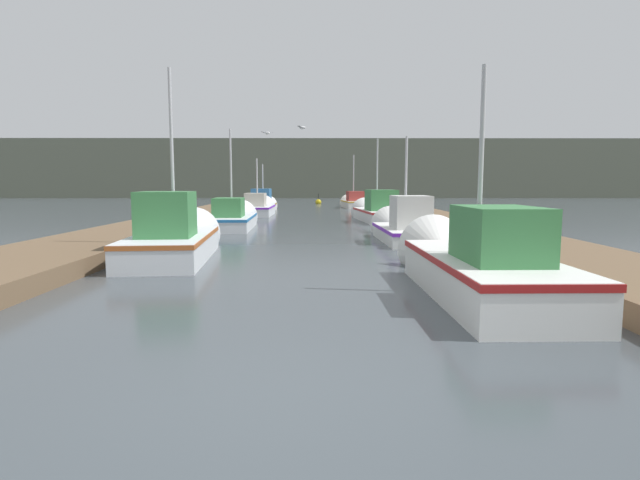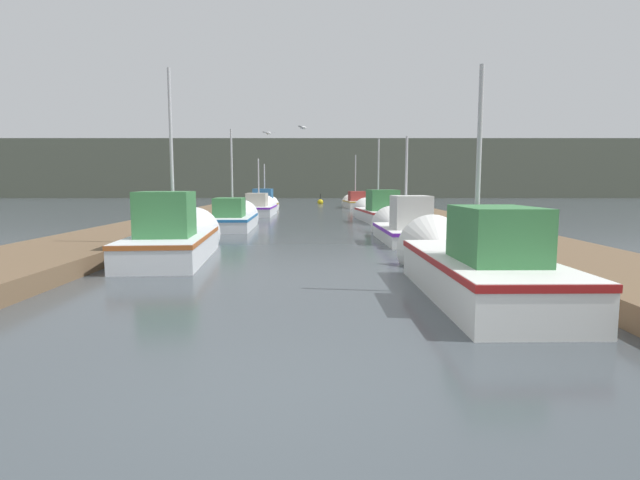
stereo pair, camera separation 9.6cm
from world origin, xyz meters
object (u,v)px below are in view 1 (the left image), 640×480
(fishing_boat_5, at_px, (258,208))
(seagull_lead, at_px, (268,133))
(seagull_1, at_px, (302,128))
(mooring_piling_0, at_px, (262,199))
(fishing_boat_6, at_px, (263,204))
(channel_buoy, at_px, (318,202))
(fishing_boat_1, at_px, (177,237))
(mooring_piling_1, at_px, (428,217))
(fishing_boat_0, at_px, (470,262))
(fishing_boat_4, at_px, (376,211))
(fishing_boat_3, at_px, (233,218))
(fishing_boat_2, at_px, (403,227))
(fishing_boat_7, at_px, (353,202))

(fishing_boat_5, xyz_separation_m, seagull_lead, (1.41, -8.26, 3.56))
(seagull_1, bearing_deg, mooring_piling_0, -134.86)
(fishing_boat_6, xyz_separation_m, channel_buoy, (3.76, 11.50, -0.29))
(fishing_boat_1, bearing_deg, mooring_piling_1, 27.30)
(fishing_boat_0, bearing_deg, fishing_boat_5, 105.60)
(fishing_boat_0, xyz_separation_m, seagull_1, (-3.28, 11.63, 3.59))
(fishing_boat_0, bearing_deg, fishing_boat_4, 88.24)
(fishing_boat_3, height_order, seagull_lead, fishing_boat_3)
(fishing_boat_6, relative_size, channel_buoy, 4.86)
(fishing_boat_1, distance_m, fishing_boat_6, 21.11)
(fishing_boat_2, xyz_separation_m, fishing_boat_7, (-0.09, 21.74, 0.02))
(seagull_lead, bearing_deg, fishing_boat_5, -116.86)
(fishing_boat_7, bearing_deg, mooring_piling_1, -92.10)
(fishing_boat_3, distance_m, fishing_boat_6, 12.67)
(fishing_boat_2, bearing_deg, fishing_boat_3, 142.50)
(fishing_boat_2, bearing_deg, mooring_piling_1, 39.61)
(mooring_piling_0, distance_m, mooring_piling_1, 25.00)
(fishing_boat_6, distance_m, mooring_piling_1, 18.03)
(fishing_boat_6, height_order, mooring_piling_0, fishing_boat_6)
(fishing_boat_3, bearing_deg, fishing_boat_2, -37.99)
(fishing_boat_2, relative_size, mooring_piling_0, 4.30)
(fishing_boat_3, bearing_deg, channel_buoy, 79.17)
(fishing_boat_2, distance_m, fishing_boat_4, 8.53)
(fishing_boat_0, xyz_separation_m, fishing_boat_3, (-6.25, 12.50, -0.09))
(fishing_boat_7, bearing_deg, seagull_1, -105.79)
(fishing_boat_0, distance_m, mooring_piling_0, 33.12)
(fishing_boat_0, distance_m, seagull_1, 12.61)
(fishing_boat_1, height_order, fishing_boat_7, fishing_boat_1)
(fishing_boat_7, bearing_deg, fishing_boat_6, -150.45)
(fishing_boat_5, height_order, seagull_1, seagull_1)
(mooring_piling_0, xyz_separation_m, mooring_piling_1, (8.41, -23.54, 0.09))
(fishing_boat_3, bearing_deg, fishing_boat_0, -65.59)
(fishing_boat_2, relative_size, fishing_boat_4, 0.80)
(mooring_piling_0, xyz_separation_m, seagull_lead, (2.42, -19.66, 3.36))
(fishing_boat_2, height_order, fishing_boat_6, fishing_boat_2)
(fishing_boat_5, bearing_deg, fishing_boat_2, -64.03)
(fishing_boat_3, height_order, seagull_1, seagull_1)
(fishing_boat_6, bearing_deg, mooring_piling_0, 97.92)
(fishing_boat_3, height_order, fishing_boat_6, fishing_boat_3)
(fishing_boat_2, bearing_deg, fishing_boat_4, 87.69)
(fishing_boat_7, bearing_deg, mooring_piling_0, 154.25)
(fishing_boat_7, xyz_separation_m, seagull_lead, (-4.84, -16.94, 3.54))
(fishing_boat_5, height_order, mooring_piling_1, fishing_boat_5)
(fishing_boat_3, xyz_separation_m, mooring_piling_0, (-0.95, 19.83, 0.21))
(fishing_boat_4, bearing_deg, fishing_boat_7, 85.65)
(channel_buoy, xyz_separation_m, seagull_1, (-0.71, -25.03, 3.91))
(fishing_boat_2, height_order, seagull_1, seagull_1)
(fishing_boat_6, distance_m, seagull_1, 14.34)
(fishing_boat_3, relative_size, mooring_piling_0, 4.80)
(fishing_boat_3, bearing_deg, fishing_boat_1, -92.37)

